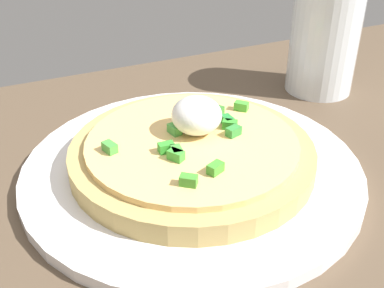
# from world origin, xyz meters

# --- Properties ---
(dining_table) EXTENTS (1.14, 0.70, 0.03)m
(dining_table) POSITION_xyz_m (0.00, 0.00, 0.02)
(dining_table) COLOR brown
(dining_table) RESTS_ON ground
(plate) EXTENTS (0.30, 0.30, 0.01)m
(plate) POSITION_xyz_m (-0.05, -0.08, 0.04)
(plate) COLOR white
(plate) RESTS_ON dining_table
(pizza) EXTENTS (0.21, 0.21, 0.06)m
(pizza) POSITION_xyz_m (-0.05, -0.08, 0.06)
(pizza) COLOR tan
(pizza) RESTS_ON plate
(cup_near) EXTENTS (0.08, 0.08, 0.13)m
(cup_near) POSITION_xyz_m (-0.26, -0.18, 0.09)
(cup_near) COLOR silver
(cup_near) RESTS_ON dining_table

